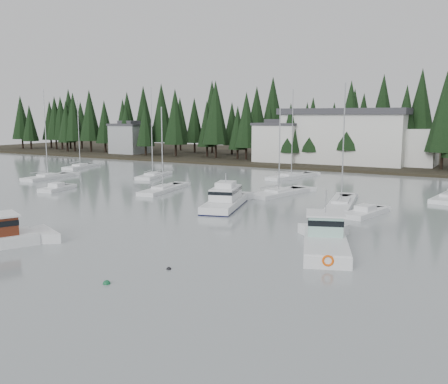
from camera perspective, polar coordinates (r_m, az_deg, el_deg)
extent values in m
cube|color=black|center=(116.71, 17.98, 3.39)|extent=(240.00, 54.00, 1.00)
cube|color=silver|center=(104.80, 6.25, 5.54)|extent=(9.00, 7.00, 7.50)
cube|color=#38383D|center=(104.66, 6.29, 7.72)|extent=(9.54, 7.42, 0.50)
cube|color=#38383D|center=(104.66, 6.29, 8.05)|extent=(4.95, 3.85, 0.80)
cube|color=#999EA0|center=(129.20, -10.76, 5.91)|extent=(8.00, 7.00, 7.00)
cube|color=#38383D|center=(129.08, -10.80, 7.58)|extent=(8.48, 7.42, 0.50)
cube|color=#38383D|center=(129.07, -10.81, 7.84)|extent=(4.40, 3.85, 0.80)
cube|color=silver|center=(103.07, 13.60, 5.99)|extent=(24.00, 10.00, 10.00)
cube|color=#38383D|center=(102.98, 13.71, 8.94)|extent=(25.00, 11.00, 1.20)
cube|color=silver|center=(102.37, 20.37, 4.83)|extent=(10.00, 8.00, 7.00)
cube|color=white|center=(54.54, 0.08, -1.66)|extent=(5.82, 10.48, 1.46)
cube|color=black|center=(54.55, 0.08, -1.77)|extent=(5.86, 10.54, 0.20)
cube|color=white|center=(54.78, 0.20, -0.11)|extent=(3.92, 5.72, 1.32)
cube|color=black|center=(54.73, 0.20, 0.22)|extent=(3.99, 5.78, 0.36)
cube|color=white|center=(54.64, 0.20, 0.88)|extent=(2.52, 3.03, 0.59)
cylinder|color=#A5A8AD|center=(54.55, 0.20, 1.63)|extent=(0.10, 0.10, 1.00)
cube|color=white|center=(37.87, 11.51, -6.53)|extent=(6.12, 9.53, 1.46)
cube|color=white|center=(37.67, 11.54, -5.37)|extent=(6.00, 9.34, 0.13)
cube|color=#9DCDBF|center=(39.25, 11.49, -3.62)|extent=(3.37, 3.44, 1.57)
cube|color=white|center=(39.08, 11.52, -2.41)|extent=(3.79, 3.89, 0.13)
cube|color=black|center=(39.18, 11.50, -3.17)|extent=(3.44, 3.50, 0.45)
cylinder|color=#A5A8AD|center=(38.91, 11.57, -1.03)|extent=(0.08, 0.08, 1.80)
torus|color=#F2590C|center=(33.40, 11.80, -7.70)|extent=(0.79, 0.43, 0.79)
cube|color=white|center=(84.63, -19.48, 1.44)|extent=(3.46, 9.20, 1.05)
cube|color=white|center=(84.56, -19.50, 1.87)|extent=(2.14, 3.21, 0.30)
cylinder|color=#A5A8AD|center=(84.08, -19.73, 6.38)|extent=(0.14, 0.14, 13.54)
cube|color=white|center=(82.42, -8.15, 1.67)|extent=(4.77, 8.92, 1.05)
cube|color=white|center=(82.34, -8.16, 2.11)|extent=(2.52, 3.28, 0.30)
cylinder|color=#A5A8AD|center=(81.85, -8.27, 6.90)|extent=(0.14, 0.14, 13.99)
cube|color=white|center=(81.32, 7.70, 1.58)|extent=(4.95, 10.73, 1.05)
cube|color=white|center=(81.25, 7.71, 2.03)|extent=(2.55, 3.87, 0.30)
cylinder|color=#A5A8AD|center=(80.75, 7.81, 6.75)|extent=(0.14, 0.14, 13.62)
cube|color=white|center=(66.97, -6.99, 0.08)|extent=(4.16, 10.38, 1.05)
cube|color=white|center=(66.88, -7.00, 0.62)|extent=(2.27, 3.68, 0.30)
cylinder|color=#A5A8AD|center=(66.35, -7.09, 5.06)|extent=(0.14, 0.14, 10.60)
cube|color=white|center=(100.35, -16.11, 2.66)|extent=(4.44, 9.04, 1.05)
cube|color=white|center=(100.28, -16.12, 3.03)|extent=(2.37, 3.28, 0.30)
cylinder|color=#A5A8AD|center=(99.90, -16.27, 6.49)|extent=(0.14, 0.14, 12.38)
cube|color=white|center=(63.83, 6.28, -0.34)|extent=(4.83, 9.84, 1.05)
cube|color=white|center=(63.73, 6.29, 0.24)|extent=(2.66, 3.57, 0.30)
cylinder|color=#A5A8AD|center=(63.19, 6.36, 4.80)|extent=(0.14, 0.14, 10.41)
cube|color=white|center=(57.28, 13.24, -1.55)|extent=(4.54, 11.26, 1.05)
cube|color=white|center=(57.17, 13.27, -0.92)|extent=(2.42, 4.00, 0.30)
cylinder|color=#A5A8AD|center=(56.48, 13.49, 5.48)|extent=(0.14, 0.14, 13.01)
cube|color=white|center=(70.94, -18.58, 0.23)|extent=(3.26, 5.61, 0.90)
cube|color=white|center=(70.84, -18.60, 0.79)|extent=(1.82, 1.96, 0.55)
cube|color=white|center=(52.47, 15.82, -2.50)|extent=(3.40, 6.75, 0.90)
cube|color=white|center=(52.35, 15.85, -1.75)|extent=(1.87, 2.31, 0.55)
sphere|color=#145933|center=(31.10, -13.26, -10.19)|extent=(0.46, 0.46, 0.46)
sphere|color=black|center=(33.21, -6.33, -8.78)|extent=(0.33, 0.33, 0.33)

